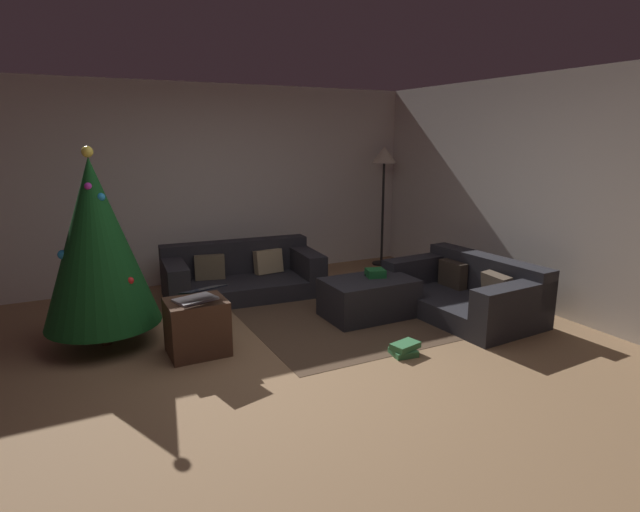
{
  "coord_description": "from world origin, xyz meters",
  "views": [
    {
      "loc": [
        -1.67,
        -3.69,
        1.94
      ],
      "look_at": [
        0.61,
        0.79,
        0.75
      ],
      "focal_mm": 28.68,
      "sensor_mm": 36.0,
      "label": 1
    }
  ],
  "objects": [
    {
      "name": "tv_remote",
      "position": [
        1.31,
        0.89,
        0.43
      ],
      "size": [
        0.12,
        0.16,
        0.02
      ],
      "primitive_type": "cube",
      "rotation": [
        0.0,
        0.0,
        0.52
      ],
      "color": "black",
      "rests_on": "ottoman"
    },
    {
      "name": "ottoman",
      "position": [
        1.23,
        0.82,
        0.21
      ],
      "size": [
        0.98,
        0.63,
        0.42
      ],
      "primitive_type": "cube",
      "color": "#26262B",
      "rests_on": "ground_plane"
    },
    {
      "name": "gift_box",
      "position": [
        1.34,
        0.87,
        0.46
      ],
      "size": [
        0.24,
        0.23,
        0.09
      ],
      "primitive_type": "cube",
      "rotation": [
        0.0,
        0.0,
        -0.27
      ],
      "color": "#19662D",
      "rests_on": "ottoman"
    },
    {
      "name": "couch_right",
      "position": [
        2.24,
        0.39,
        0.25
      ],
      "size": [
        1.08,
        1.67,
        0.63
      ],
      "rotation": [
        0.0,
        0.0,
        1.63
      ],
      "color": "#26262B",
      "rests_on": "ground_plane"
    },
    {
      "name": "corner_partition",
      "position": [
        3.14,
        0.0,
        1.3
      ],
      "size": [
        0.12,
        6.4,
        2.6
      ],
      "primitive_type": "cube",
      "color": "silver",
      "rests_on": "ground_plane"
    },
    {
      "name": "rear_partition",
      "position": [
        0.0,
        3.14,
        1.3
      ],
      "size": [
        6.4,
        0.12,
        2.6
      ],
      "primitive_type": "cube",
      "color": "silver",
      "rests_on": "ground_plane"
    },
    {
      "name": "corner_lamp",
      "position": [
        2.65,
        2.7,
        1.52
      ],
      "size": [
        0.36,
        0.36,
        1.78
      ],
      "color": "black",
      "rests_on": "ground_plane"
    },
    {
      "name": "area_rug",
      "position": [
        1.23,
        0.82,
        0.0
      ],
      "size": [
        2.6,
        2.0,
        0.01
      ],
      "primitive_type": "cube",
      "color": "brown",
      "rests_on": "ground_plane"
    },
    {
      "name": "christmas_tree",
      "position": [
        -1.42,
        1.29,
        0.99
      ],
      "size": [
        1.04,
        1.04,
        1.85
      ],
      "color": "brown",
      "rests_on": "ground_plane"
    },
    {
      "name": "laptop",
      "position": [
        -0.67,
        0.63,
        0.56
      ],
      "size": [
        0.44,
        0.46,
        0.17
      ],
      "color": "silver",
      "rests_on": "side_table"
    },
    {
      "name": "couch_left",
      "position": [
        0.25,
        2.25,
        0.24
      ],
      "size": [
        1.94,
        1.1,
        0.63
      ],
      "rotation": [
        0.0,
        0.0,
        3.06
      ],
      "color": "#26262B",
      "rests_on": "ground_plane"
    },
    {
      "name": "ground_plane",
      "position": [
        0.0,
        0.0,
        0.0
      ],
      "size": [
        6.4,
        6.4,
        0.0
      ],
      "primitive_type": "plane",
      "color": "#93704C"
    },
    {
      "name": "side_table",
      "position": [
        -0.69,
        0.69,
        0.25
      ],
      "size": [
        0.52,
        0.44,
        0.51
      ],
      "primitive_type": "cube",
      "color": "#4C3323",
      "rests_on": "ground_plane"
    },
    {
      "name": "book_stack",
      "position": [
        0.97,
        -0.2,
        0.05
      ],
      "size": [
        0.29,
        0.22,
        0.11
      ],
      "color": "#387A47",
      "rests_on": "ground_plane"
    }
  ]
}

